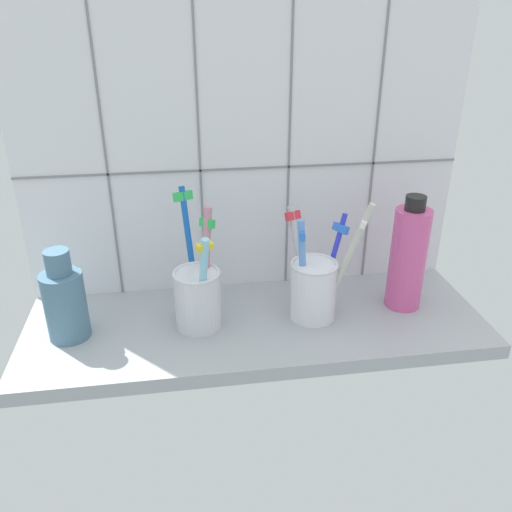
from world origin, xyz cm
name	(u,v)px	position (x,y,z in cm)	size (l,w,h in cm)	color
counter_slab	(256,326)	(0.00, 0.00, 1.00)	(64.00, 22.00, 2.00)	#9EA3A8
tile_wall_back	(244,155)	(0.00, 12.00, 22.50)	(64.00, 2.20, 45.00)	white
toothbrush_cup_left	(198,292)	(-7.94, 0.41, 6.96)	(6.41, 9.90, 18.53)	silver
toothbrush_cup_right	(313,284)	(8.13, 0.41, 6.96)	(10.47, 9.06, 17.56)	white
ceramic_vase	(64,303)	(-25.20, -0.49, 7.36)	(5.41, 5.41, 12.63)	slate
soap_bottle	(408,257)	(21.96, 1.16, 9.78)	(5.11, 5.11, 16.90)	#DC5296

